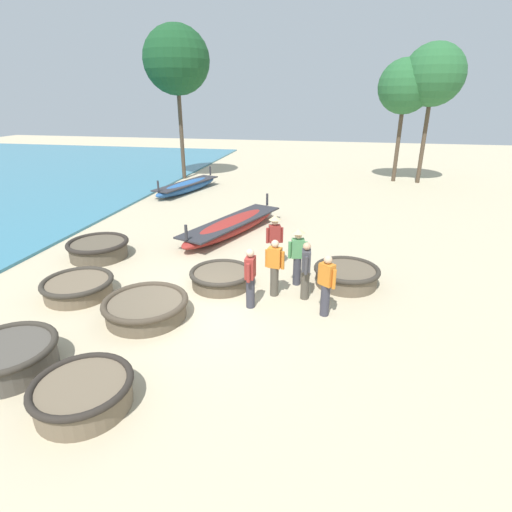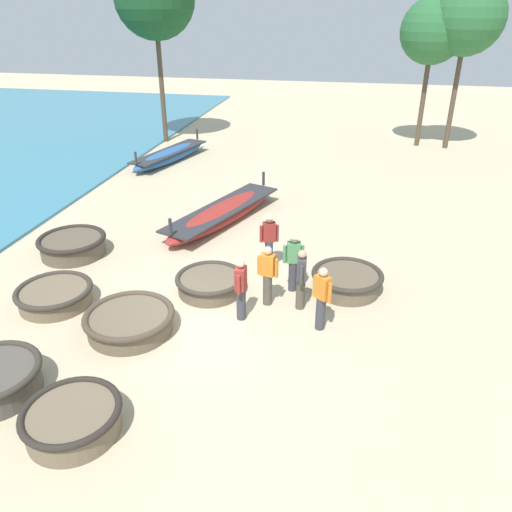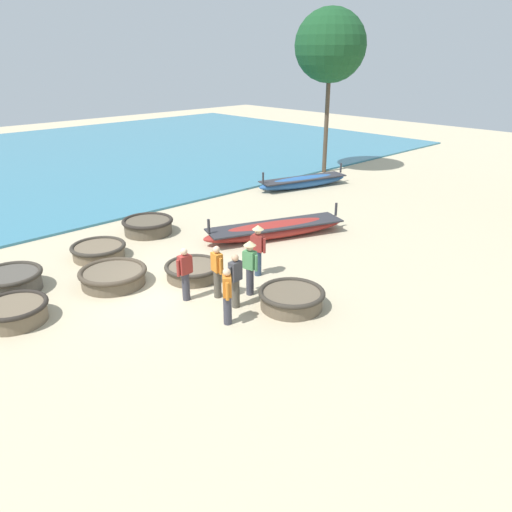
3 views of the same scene
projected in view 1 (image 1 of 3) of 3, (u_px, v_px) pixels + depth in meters
The scene contains 19 objects.
ground_plane at pixel (209, 306), 10.18m from camera, with size 80.00×80.00×0.00m, color #BCAD8C.
coracle_beside_post at pixel (9, 357), 7.67m from camera, with size 1.83×1.83×0.60m.
coracle_weathered at pixel (221, 277), 11.18m from camera, with size 1.78×1.78×0.47m.
coracle_far_left at pixel (346, 275), 11.25m from camera, with size 1.85×1.85×0.52m.
coracle_front_left at pixel (83, 393), 6.78m from camera, with size 1.72×1.72×0.54m.
coracle_front_right at pixel (98, 248), 13.13m from camera, with size 1.97×1.97×0.58m.
coracle_upturned at pixel (146, 307), 9.56m from camera, with size 2.04×2.04×0.50m.
coracle_center at pixel (78, 287), 10.62m from camera, with size 1.86×1.86×0.48m.
long_boat_ochre_hull at pixel (187, 186), 22.08m from camera, with size 2.34×5.29×1.05m.
long_boat_red_hull at pixel (232, 225), 15.45m from camera, with size 3.11×5.81×1.04m.
fisherman_hauling at pixel (275, 238), 12.15m from camera, with size 0.51×0.36×1.67m.
fisherman_with_hat at pixel (250, 277), 9.82m from camera, with size 0.22×0.53×1.57m.
fisherman_by_coracle at pixel (298, 253), 11.00m from camera, with size 0.52×0.36×1.67m.
fisherman_crouching at pixel (306, 269), 10.25m from camera, with size 0.25×0.53×1.57m.
fisherman_standing_left at pixel (326, 284), 9.45m from camera, with size 0.44×0.38×1.57m.
fisherman_standing_right at pixel (275, 266), 10.42m from camera, with size 0.52×0.28×1.57m.
tree_rightmost at pixel (405, 87), 22.94m from camera, with size 3.08×3.08×7.01m.
tree_center at pixel (434, 75), 22.25m from camera, with size 3.40×3.40×7.75m.
tree_tall_back at pixel (176, 60), 23.20m from camera, with size 3.87×3.87×8.83m.
Camera 1 is at (2.98, -8.54, 4.99)m, focal length 28.00 mm.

